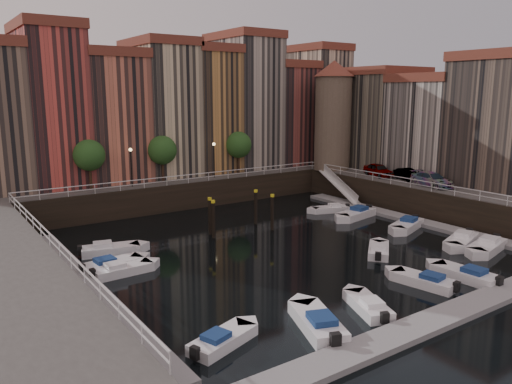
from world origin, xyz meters
TOP-DOWN VIEW (x-y plane):
  - ground at (0.00, 0.00)m, footprint 200.00×200.00m
  - quay_far at (0.00, 26.00)m, footprint 80.00×20.00m
  - quay_right at (28.00, -2.00)m, footprint 20.00×36.00m
  - dock_left at (-16.20, -1.00)m, footprint 2.00×28.00m
  - dock_right at (16.20, -1.00)m, footprint 2.00×28.00m
  - dock_near at (0.00, -17.00)m, footprint 30.00×2.00m
  - mountains at (1.72, 110.00)m, footprint 145.00×100.00m
  - far_terrace at (3.31, 23.50)m, footprint 48.70×10.30m
  - right_terrace at (26.50, 3.80)m, footprint 9.30×24.30m
  - corner_tower at (20.00, 14.50)m, footprint 5.20×5.20m
  - promenade_trees at (-1.33, 18.20)m, footprint 21.20×3.20m
  - street_lamps at (-1.00, 17.20)m, footprint 10.36×0.36m
  - railings at (0.00, 4.88)m, footprint 36.08×34.04m
  - gangway at (17.10, 10.00)m, footprint 2.78×8.32m
  - mooring_pilings at (-0.20, 5.39)m, footprint 6.28×3.05m
  - boat_left_0 at (-12.60, -12.37)m, footprint 4.35×2.73m
  - boat_left_2 at (-13.25, 0.65)m, footprint 4.49×1.78m
  - boat_left_3 at (-13.51, 2.06)m, footprint 4.72×2.04m
  - boat_left_4 at (-12.46, 5.72)m, footprint 4.94×2.83m
  - boat_right_0 at (13.49, -11.26)m, footprint 5.21×2.89m
  - boat_right_1 at (13.32, -9.04)m, footprint 5.07×3.19m
  - boat_right_2 at (13.50, -3.08)m, footprint 5.09×3.25m
  - boat_right_3 at (12.74, 2.81)m, footprint 5.37×2.84m
  - boat_right_4 at (12.32, 6.19)m, footprint 4.27×2.76m
  - boat_near_0 at (-7.31, -13.84)m, footprint 3.44×5.24m
  - boat_near_1 at (-3.22, -13.74)m, footprint 2.91×4.37m
  - boat_near_2 at (2.93, -13.14)m, footprint 2.42×4.69m
  - boat_near_3 at (6.24, -14.11)m, footprint 2.02×4.90m
  - car_a at (20.41, 6.88)m, footprint 2.83×4.76m
  - car_b at (21.07, 3.18)m, footprint 2.56×4.21m
  - car_c at (20.15, -0.73)m, footprint 2.82×5.34m
  - boat_extra_162 at (5.44, -6.79)m, footprint 4.09×3.82m

SIDE VIEW (x-z plane):
  - ground at x=0.00m, z-range 0.00..0.00m
  - dock_left at x=-16.20m, z-range 0.00..0.35m
  - dock_right at x=16.20m, z-range 0.00..0.35m
  - dock_near at x=0.00m, z-range 0.00..0.35m
  - boat_right_4 at x=12.32m, z-range -0.16..0.81m
  - boat_left_0 at x=-12.60m, z-range -0.16..0.82m
  - boat_near_1 at x=-3.22m, z-range -0.16..0.83m
  - boat_extra_162 at x=5.44m, z-range -0.16..0.83m
  - boat_left_2 at x=-13.25m, z-range -0.17..0.86m
  - boat_near_2 at x=2.93m, z-range -0.17..0.88m
  - boat_left_3 at x=-13.51m, z-range -0.17..0.89m
  - boat_left_4 at x=-12.46m, z-range -0.18..0.93m
  - boat_near_3 at x=6.24m, z-range -0.18..0.93m
  - boat_right_1 at x=13.32m, z-range -0.19..0.95m
  - boat_right_2 at x=13.50m, z-range -0.19..0.96m
  - boat_right_0 at x=13.49m, z-range -0.19..0.98m
  - boat_near_0 at x=-7.31m, z-range -0.19..0.99m
  - boat_right_3 at x=12.74m, z-range -0.20..1.01m
  - quay_far at x=0.00m, z-range 0.00..3.00m
  - quay_right at x=28.00m, z-range 0.00..3.00m
  - mooring_pilings at x=-0.20m, z-range -0.24..3.54m
  - gangway at x=17.10m, z-range 0.05..3.78m
  - car_b at x=21.07m, z-range 3.00..4.31m
  - car_c at x=20.15m, z-range 3.00..4.48m
  - car_a at x=20.41m, z-range 3.00..4.52m
  - railings at x=0.00m, z-range 3.53..4.05m
  - street_lamps at x=-1.00m, z-range 3.81..7.99m
  - promenade_trees at x=-1.33m, z-range 3.98..9.18m
  - mountains at x=1.72m, z-range -1.08..16.92m
  - right_terrace at x=26.50m, z-range 2.56..16.56m
  - corner_tower at x=20.00m, z-range 3.29..17.09m
  - far_terrace at x=3.31m, z-range 2.20..19.70m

